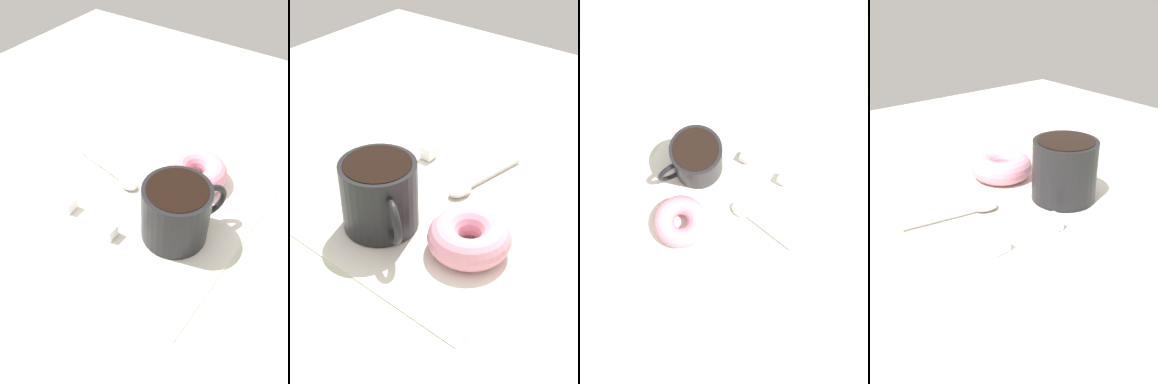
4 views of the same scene
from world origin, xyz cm
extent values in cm
cube|color=beige|center=(0.00, 0.00, -1.00)|extent=(120.00, 120.00, 2.00)
cube|color=white|center=(0.20, 0.20, 0.15)|extent=(33.83, 33.83, 0.30)
cylinder|color=black|center=(2.98, 7.39, 4.74)|extent=(9.48, 9.48, 8.88)
cylinder|color=black|center=(2.98, 7.39, 8.98)|extent=(8.28, 8.28, 0.60)
torus|color=black|center=(-1.50, 10.11, 4.74)|extent=(5.48, 3.82, 5.87)
torus|color=pink|center=(-8.55, 4.55, 2.17)|extent=(9.99, 9.99, 3.74)
ellipsoid|color=#B7B2A8|center=(-1.10, -3.83, 0.75)|extent=(3.00, 3.97, 0.90)
cylinder|color=#B7B2A8|center=(-2.25, -10.28, 0.58)|extent=(2.48, 10.85, 0.56)
cube|color=white|center=(8.13, -8.39, 1.28)|extent=(1.96, 1.96, 1.96)
cube|color=white|center=(8.67, 0.11, 1.28)|extent=(1.96, 1.96, 1.96)
camera|label=1|loc=(33.46, 23.27, 43.12)|focal=35.00mm
camera|label=2|loc=(-34.83, 44.27, 43.26)|focal=50.00mm
camera|label=3|loc=(-18.86, -10.12, 79.40)|focal=40.00mm
camera|label=4|loc=(42.81, -33.75, 30.13)|focal=40.00mm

